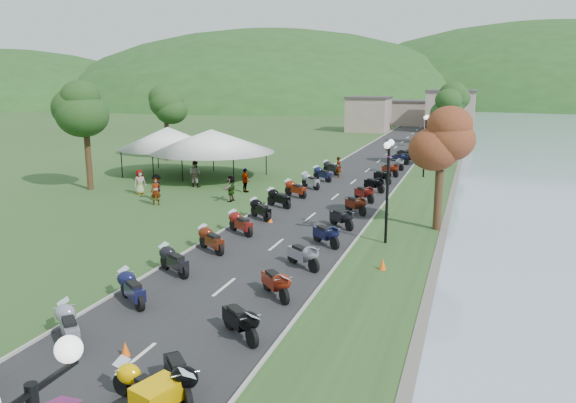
% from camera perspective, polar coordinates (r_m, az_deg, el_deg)
% --- Properties ---
extents(road, '(7.00, 120.00, 0.02)m').
position_cam_1_polar(road, '(50.12, 8.08, 3.15)').
color(road, '#272729').
rests_on(road, ground).
extents(hills_backdrop, '(360.00, 120.00, 76.00)m').
position_cam_1_polar(hills_backdrop, '(209.03, 16.27, 9.69)').
color(hills_backdrop, '#285621').
rests_on(hills_backdrop, ground).
extents(far_building, '(18.00, 16.00, 5.00)m').
position_cam_1_polar(far_building, '(94.48, 11.99, 8.79)').
color(far_building, gray).
rests_on(far_building, ground).
extents(yellow_trike, '(2.47, 1.96, 0.99)m').
position_cam_1_polar(yellow_trike, '(14.95, -14.61, -17.84)').
color(yellow_trike, '#F1B500').
rests_on(yellow_trike, ground).
extents(moto_row_left, '(2.60, 44.94, 1.10)m').
position_cam_1_polar(moto_row_left, '(27.86, -6.34, -3.06)').
color(moto_row_left, '#331411').
rests_on(moto_row_left, ground).
extents(moto_row_right, '(2.60, 47.88, 1.10)m').
position_cam_1_polar(moto_row_right, '(35.56, 7.32, 0.29)').
color(moto_row_right, '#331411').
rests_on(moto_row_right, ground).
extents(vendor_tent_main, '(6.74, 6.74, 4.00)m').
position_cam_1_polar(vendor_tent_main, '(45.56, -7.73, 4.78)').
color(vendor_tent_main, white).
rests_on(vendor_tent_main, ground).
extents(vendor_tent_side, '(5.55, 5.55, 4.00)m').
position_cam_1_polar(vendor_tent_side, '(48.50, -12.03, 5.07)').
color(vendor_tent_side, white).
rests_on(vendor_tent_side, ground).
extents(tree_park_left, '(3.40, 3.40, 9.45)m').
position_cam_1_polar(tree_park_left, '(42.97, -19.85, 7.36)').
color(tree_park_left, '#264D1D').
rests_on(tree_park_left, ground).
extents(tree_lakeside, '(2.64, 2.64, 7.33)m').
position_cam_1_polar(tree_lakeside, '(30.51, 15.22, 3.91)').
color(tree_lakeside, '#264D1D').
rests_on(tree_lakeside, ground).
extents(pedestrian_a, '(0.80, 0.77, 1.77)m').
position_cam_1_polar(pedestrian_a, '(36.99, -13.21, -0.34)').
color(pedestrian_a, slate).
rests_on(pedestrian_a, ground).
extents(pedestrian_b, '(1.01, 0.62, 1.97)m').
position_cam_1_polar(pedestrian_b, '(42.68, -9.38, 1.49)').
color(pedestrian_b, slate).
rests_on(pedestrian_b, ground).
extents(pedestrian_c, '(1.02, 1.19, 1.75)m').
position_cam_1_polar(pedestrian_c, '(38.42, -13.11, 0.13)').
color(pedestrian_c, slate).
rests_on(pedestrian_c, ground).
extents(traffic_cone_near, '(0.29, 0.29, 0.46)m').
position_cam_1_polar(traffic_cone_near, '(17.52, -16.20, -14.20)').
color(traffic_cone_near, '#F2590C').
rests_on(traffic_cone_near, ground).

